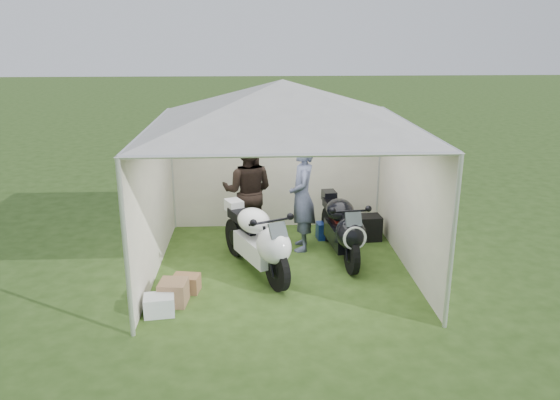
{
  "coord_description": "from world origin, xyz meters",
  "views": [
    {
      "loc": [
        -0.46,
        -8.16,
        3.67
      ],
      "look_at": [
        -0.02,
        0.35,
        1.03
      ],
      "focal_mm": 35.0,
      "sensor_mm": 36.0,
      "label": 1
    }
  ],
  "objects_px": {
    "canopy_tent": "(282,108)",
    "crate_1": "(174,292)",
    "equipment_box": "(368,228)",
    "crate_3": "(186,283)",
    "crate_2": "(164,302)",
    "motorcycle_black": "(342,227)",
    "paddock_stand": "(328,230)",
    "person_blue_jacket": "(302,197)",
    "person_dark_jacket": "(248,191)",
    "motorcycle_white": "(258,239)",
    "crate_0": "(159,305)"
  },
  "relations": [
    {
      "from": "canopy_tent",
      "to": "crate_1",
      "type": "xyz_separation_m",
      "value": [
        -1.6,
        -1.21,
        -2.41
      ]
    },
    {
      "from": "equipment_box",
      "to": "crate_3",
      "type": "relative_size",
      "value": 1.19
    },
    {
      "from": "crate_2",
      "to": "crate_3",
      "type": "xyz_separation_m",
      "value": [
        0.25,
        0.52,
        0.02
      ]
    },
    {
      "from": "canopy_tent",
      "to": "motorcycle_black",
      "type": "xyz_separation_m",
      "value": [
        1.01,
        0.27,
        -2.01
      ]
    },
    {
      "from": "motorcycle_black",
      "to": "crate_3",
      "type": "xyz_separation_m",
      "value": [
        -2.47,
        -1.11,
        -0.44
      ]
    },
    {
      "from": "crate_2",
      "to": "paddock_stand",
      "type": "bearing_deg",
      "value": 44.37
    },
    {
      "from": "paddock_stand",
      "to": "person_blue_jacket",
      "type": "distance_m",
      "value": 1.06
    },
    {
      "from": "person_dark_jacket",
      "to": "crate_3",
      "type": "xyz_separation_m",
      "value": [
        -0.91,
        -1.92,
        -0.84
      ]
    },
    {
      "from": "canopy_tent",
      "to": "paddock_stand",
      "type": "distance_m",
      "value": 2.86
    },
    {
      "from": "paddock_stand",
      "to": "person_blue_jacket",
      "type": "xyz_separation_m",
      "value": [
        -0.53,
        -0.46,
        0.79
      ]
    },
    {
      "from": "motorcycle_white",
      "to": "equipment_box",
      "type": "xyz_separation_m",
      "value": [
        2.02,
        1.4,
        -0.36
      ]
    },
    {
      "from": "motorcycle_black",
      "to": "crate_3",
      "type": "bearing_deg",
      "value": -161.9
    },
    {
      "from": "canopy_tent",
      "to": "crate_2",
      "type": "distance_m",
      "value": 3.29
    },
    {
      "from": "motorcycle_white",
      "to": "person_blue_jacket",
      "type": "xyz_separation_m",
      "value": [
        0.77,
        1.03,
        0.35
      ]
    },
    {
      "from": "crate_0",
      "to": "person_blue_jacket",
      "type": "bearing_deg",
      "value": 46.45
    },
    {
      "from": "person_dark_jacket",
      "to": "crate_3",
      "type": "relative_size",
      "value": 5.06
    },
    {
      "from": "canopy_tent",
      "to": "crate_0",
      "type": "height_order",
      "value": "canopy_tent"
    },
    {
      "from": "motorcycle_white",
      "to": "paddock_stand",
      "type": "xyz_separation_m",
      "value": [
        1.3,
        1.49,
        -0.44
      ]
    },
    {
      "from": "person_blue_jacket",
      "to": "crate_0",
      "type": "bearing_deg",
      "value": -41.47
    },
    {
      "from": "person_dark_jacket",
      "to": "crate_2",
      "type": "relative_size",
      "value": 6.58
    },
    {
      "from": "person_dark_jacket",
      "to": "equipment_box",
      "type": "bearing_deg",
      "value": -168.63
    },
    {
      "from": "motorcycle_black",
      "to": "crate_3",
      "type": "height_order",
      "value": "motorcycle_black"
    },
    {
      "from": "crate_1",
      "to": "crate_3",
      "type": "height_order",
      "value": "crate_1"
    },
    {
      "from": "paddock_stand",
      "to": "person_dark_jacket",
      "type": "xyz_separation_m",
      "value": [
        -1.46,
        -0.13,
        0.81
      ]
    },
    {
      "from": "motorcycle_white",
      "to": "paddock_stand",
      "type": "relative_size",
      "value": 4.92
    },
    {
      "from": "motorcycle_black",
      "to": "equipment_box",
      "type": "relative_size",
      "value": 4.54
    },
    {
      "from": "motorcycle_black",
      "to": "equipment_box",
      "type": "bearing_deg",
      "value": 47.61
    },
    {
      "from": "person_dark_jacket",
      "to": "paddock_stand",
      "type": "bearing_deg",
      "value": -164.74
    },
    {
      "from": "person_dark_jacket",
      "to": "crate_3",
      "type": "height_order",
      "value": "person_dark_jacket"
    },
    {
      "from": "paddock_stand",
      "to": "crate_3",
      "type": "distance_m",
      "value": 3.13
    },
    {
      "from": "canopy_tent",
      "to": "paddock_stand",
      "type": "bearing_deg",
      "value": 52.87
    },
    {
      "from": "equipment_box",
      "to": "crate_0",
      "type": "relative_size",
      "value": 1.13
    },
    {
      "from": "motorcycle_white",
      "to": "crate_0",
      "type": "height_order",
      "value": "motorcycle_white"
    },
    {
      "from": "crate_0",
      "to": "crate_3",
      "type": "relative_size",
      "value": 1.05
    },
    {
      "from": "crate_2",
      "to": "crate_3",
      "type": "bearing_deg",
      "value": 64.41
    },
    {
      "from": "paddock_stand",
      "to": "crate_3",
      "type": "relative_size",
      "value": 1.07
    },
    {
      "from": "motorcycle_white",
      "to": "motorcycle_black",
      "type": "distance_m",
      "value": 1.5
    },
    {
      "from": "motorcycle_black",
      "to": "person_dark_jacket",
      "type": "bearing_deg",
      "value": 146.61
    },
    {
      "from": "canopy_tent",
      "to": "person_blue_jacket",
      "type": "xyz_separation_m",
      "value": [
        0.39,
        0.75,
        -1.63
      ]
    },
    {
      "from": "person_dark_jacket",
      "to": "motorcycle_black",
      "type": "bearing_deg",
      "value": 162.93
    },
    {
      "from": "equipment_box",
      "to": "crate_2",
      "type": "xyz_separation_m",
      "value": [
        -3.35,
        -2.48,
        -0.12
      ]
    },
    {
      "from": "person_dark_jacket",
      "to": "equipment_box",
      "type": "height_order",
      "value": "person_dark_jacket"
    },
    {
      "from": "person_dark_jacket",
      "to": "crate_0",
      "type": "xyz_separation_m",
      "value": [
        -1.2,
        -2.58,
        -0.83
      ]
    },
    {
      "from": "crate_0",
      "to": "canopy_tent",
      "type": "bearing_deg",
      "value": 40.65
    },
    {
      "from": "motorcycle_white",
      "to": "motorcycle_black",
      "type": "bearing_deg",
      "value": -3.17
    },
    {
      "from": "equipment_box",
      "to": "motorcycle_white",
      "type": "bearing_deg",
      "value": -145.33
    },
    {
      "from": "canopy_tent",
      "to": "crate_2",
      "type": "height_order",
      "value": "canopy_tent"
    },
    {
      "from": "equipment_box",
      "to": "crate_1",
      "type": "distance_m",
      "value": 3.98
    },
    {
      "from": "motorcycle_white",
      "to": "crate_2",
      "type": "distance_m",
      "value": 1.77
    },
    {
      "from": "paddock_stand",
      "to": "crate_2",
      "type": "relative_size",
      "value": 1.4
    }
  ]
}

